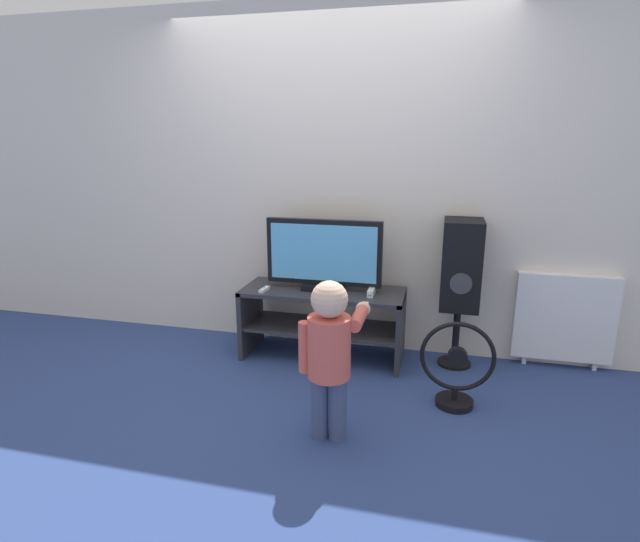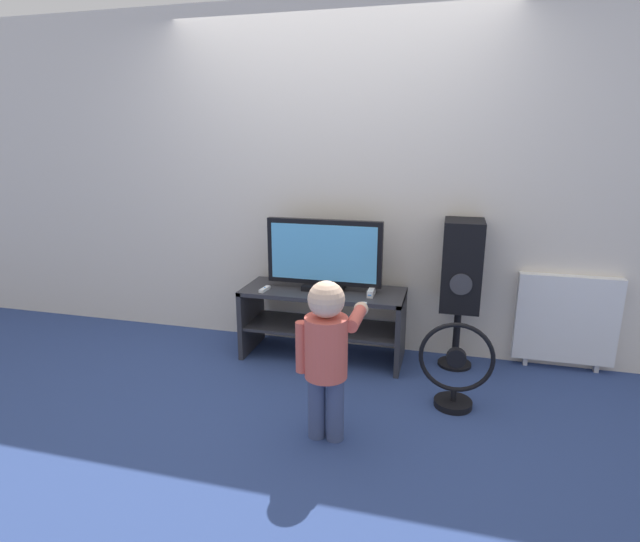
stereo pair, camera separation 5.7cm
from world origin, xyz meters
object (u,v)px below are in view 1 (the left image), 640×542
at_px(speaker_tower, 461,268).
at_px(radiator, 564,318).
at_px(television, 324,256).
at_px(remote_primary, 264,289).
at_px(floor_fan, 457,369).
at_px(game_console, 371,292).
at_px(child, 330,348).

distance_m(speaker_tower, radiator, 0.84).
distance_m(television, speaker_tower, 0.98).
xyz_separation_m(remote_primary, floor_fan, (1.39, -0.38, -0.30)).
height_order(television, game_console, television).
distance_m(game_console, floor_fan, 0.83).
xyz_separation_m(child, floor_fan, (0.69, 0.52, -0.29)).
xyz_separation_m(game_console, remote_primary, (-0.78, -0.10, -0.01)).
distance_m(child, floor_fan, 0.91).
height_order(child, speaker_tower, speaker_tower).
distance_m(television, floor_fan, 1.23).
xyz_separation_m(television, speaker_tower, (0.98, 0.08, -0.05)).
xyz_separation_m(floor_fan, radiator, (0.75, 0.76, 0.13)).
bearing_deg(child, television, 105.26).
xyz_separation_m(television, game_console, (0.37, -0.05, -0.23)).
relative_size(television, speaker_tower, 0.80).
bearing_deg(radiator, speaker_tower, -168.88).
bearing_deg(radiator, child, -138.47).
height_order(remote_primary, radiator, radiator).
xyz_separation_m(television, remote_primary, (-0.42, -0.15, -0.25)).
relative_size(child, floor_fan, 1.64).
relative_size(remote_primary, child, 0.15).
bearing_deg(floor_fan, game_console, 141.58).
distance_m(speaker_tower, floor_fan, 0.78).
bearing_deg(speaker_tower, television, -175.58).
relative_size(game_console, radiator, 0.24).
distance_m(remote_primary, radiator, 2.18).
relative_size(speaker_tower, floor_fan, 1.94).
bearing_deg(speaker_tower, floor_fan, -90.67).
xyz_separation_m(remote_primary, radiator, (2.14, 0.37, -0.17)).
bearing_deg(child, game_console, 85.41).
xyz_separation_m(speaker_tower, radiator, (0.75, 0.15, -0.36)).
xyz_separation_m(television, radiator, (1.73, 0.22, -0.41)).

